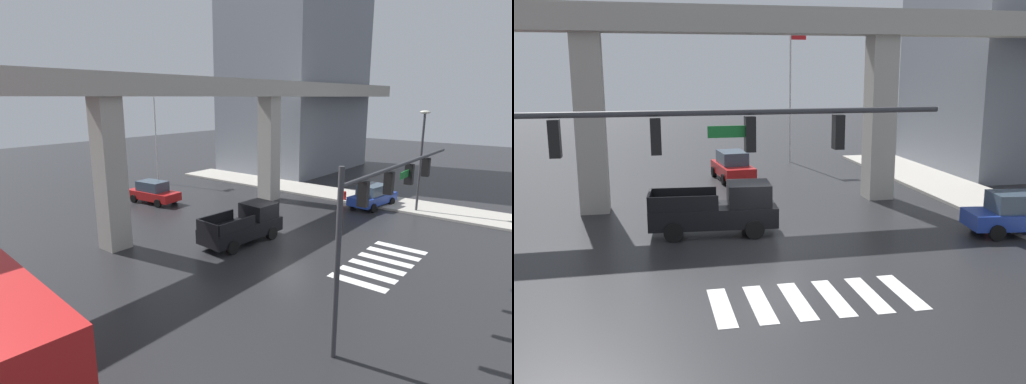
# 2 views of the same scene
# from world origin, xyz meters

# --- Properties ---
(ground_plane) EXTENTS (120.00, 120.00, 0.00)m
(ground_plane) POSITION_xyz_m (0.00, 0.00, 0.00)
(ground_plane) COLOR #232326
(crosswalk_stripes) EXTENTS (6.05, 2.80, 0.01)m
(crosswalk_stripes) POSITION_xyz_m (-0.00, -5.67, 0.01)
(crosswalk_stripes) COLOR silver
(crosswalk_stripes) RESTS_ON ground
(elevated_overpass) EXTENTS (58.41, 1.93, 9.37)m
(elevated_overpass) POSITION_xyz_m (0.00, 6.68, 7.97)
(elevated_overpass) COLOR #ADA89E
(elevated_overpass) RESTS_ON ground
(sidewalk_east) EXTENTS (4.00, 36.00, 0.15)m
(sidewalk_east) POSITION_xyz_m (11.80, 2.00, 0.07)
(sidewalk_east) COLOR #ADA89E
(sidewalk_east) RESTS_ON ground
(pickup_truck) EXTENTS (5.23, 2.37, 2.08)m
(pickup_truck) POSITION_xyz_m (-1.78, 1.75, 0.99)
(pickup_truck) COLOR black
(pickup_truck) RESTS_ON ground
(sedan_red) EXTENTS (2.28, 4.45, 1.72)m
(sedan_red) POSITION_xyz_m (0.44, 13.07, 0.85)
(sedan_red) COLOR red
(sedan_red) RESTS_ON ground
(sedan_blue) EXTENTS (4.50, 2.40, 1.72)m
(sedan_blue) POSITION_xyz_m (10.02, -0.88, 0.85)
(sedan_blue) COLOR #1E3899
(sedan_blue) RESTS_ON ground
(traffic_signal_mast) EXTENTS (10.89, 0.32, 6.20)m
(traffic_signal_mast) POSITION_xyz_m (-4.55, -7.37, 4.66)
(traffic_signal_mast) COLOR #38383D
(traffic_signal_mast) RESTS_ON ground
(street_lamp_near_corner) EXTENTS (0.44, 0.70, 7.24)m
(street_lamp_near_corner) POSITION_xyz_m (10.60, -3.99, 4.56)
(street_lamp_near_corner) COLOR #38383D
(street_lamp_near_corner) RESTS_ON ground
(fire_hydrant) EXTENTS (0.24, 0.24, 0.85)m
(fire_hydrant) POSITION_xyz_m (10.20, 1.49, 0.43)
(fire_hydrant) COLOR red
(fire_hydrant) RESTS_ON ground
(flagpole) EXTENTS (1.16, 0.12, 9.34)m
(flagpole) POSITION_xyz_m (5.56, 18.90, 5.45)
(flagpole) COLOR silver
(flagpole) RESTS_ON ground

